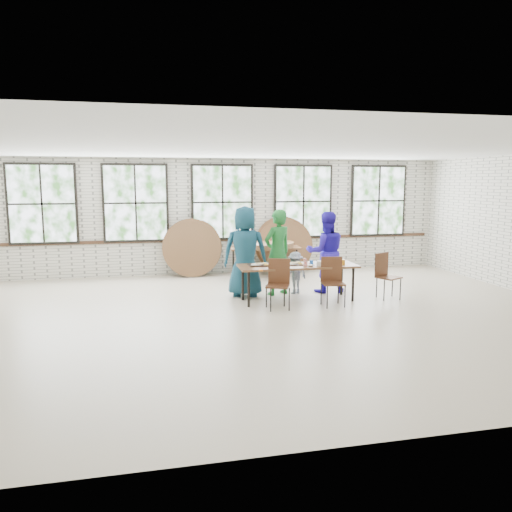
{
  "coord_description": "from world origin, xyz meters",
  "views": [
    {
      "loc": [
        -1.98,
        -8.49,
        2.42
      ],
      "look_at": [
        0.0,
        0.4,
        1.05
      ],
      "focal_mm": 35.0,
      "sensor_mm": 36.0,
      "label": 1
    }
  ],
  "objects_px": {
    "dining_table": "(298,267)",
    "chair_near_right": "(332,277)",
    "chair_near_left": "(278,279)",
    "storage_table": "(265,249)"
  },
  "relations": [
    {
      "from": "storage_table",
      "to": "chair_near_left",
      "type": "bearing_deg",
      "value": -95.09
    },
    {
      "from": "chair_near_left",
      "to": "storage_table",
      "type": "relative_size",
      "value": 0.51
    },
    {
      "from": "storage_table",
      "to": "chair_near_right",
      "type": "bearing_deg",
      "value": -76.62
    },
    {
      "from": "dining_table",
      "to": "chair_near_left",
      "type": "distance_m",
      "value": 0.74
    },
    {
      "from": "chair_near_left",
      "to": "chair_near_right",
      "type": "height_order",
      "value": "same"
    },
    {
      "from": "chair_near_left",
      "to": "dining_table",
      "type": "bearing_deg",
      "value": 64.65
    },
    {
      "from": "dining_table",
      "to": "chair_near_left",
      "type": "relative_size",
      "value": 2.54
    },
    {
      "from": "chair_near_left",
      "to": "chair_near_right",
      "type": "xyz_separation_m",
      "value": [
        1.09,
        -0.0,
        0.0
      ]
    },
    {
      "from": "dining_table",
      "to": "chair_near_right",
      "type": "height_order",
      "value": "chair_near_right"
    },
    {
      "from": "dining_table",
      "to": "chair_near_right",
      "type": "xyz_separation_m",
      "value": [
        0.56,
        -0.49,
        -0.13
      ]
    }
  ]
}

